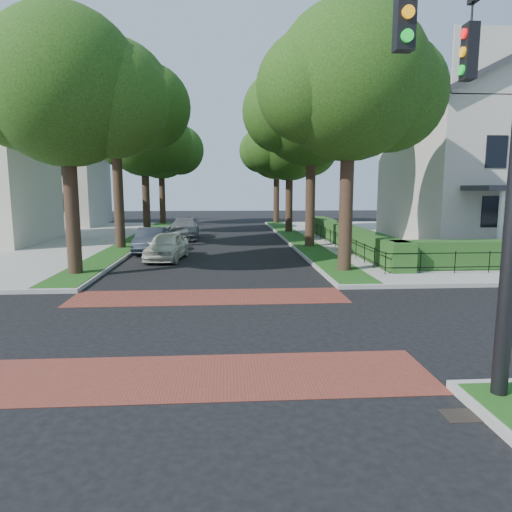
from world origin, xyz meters
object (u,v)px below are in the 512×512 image
at_px(traffic_signal, 501,114).
at_px(parked_car_rear, 184,229).
at_px(parked_car_front, 167,246).
at_px(parked_car_middle, 151,240).

height_order(traffic_signal, parked_car_rear, traffic_signal).
relative_size(traffic_signal, parked_car_rear, 1.63).
distance_m(traffic_signal, parked_car_rear, 26.30).
bearing_deg(parked_car_rear, traffic_signal, -75.91).
distance_m(parked_car_front, parked_car_rear, 9.33).
xyz_separation_m(parked_car_front, parked_car_rear, (0.04, 9.33, 0.02)).
height_order(traffic_signal, parked_car_front, traffic_signal).
height_order(traffic_signal, parked_car_middle, traffic_signal).
bearing_deg(parked_car_rear, parked_car_middle, -102.89).
distance_m(parked_car_front, parked_car_middle, 3.01).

